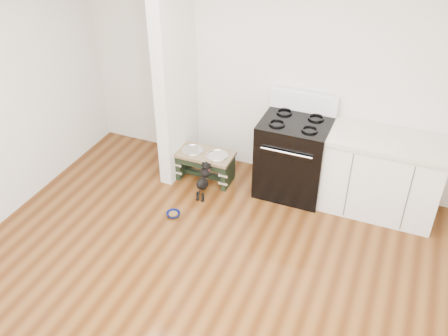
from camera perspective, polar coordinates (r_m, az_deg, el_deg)
ground at (r=4.56m, az=-3.41°, el=-16.80°), size 5.00×5.00×0.00m
room_shell at (r=3.46m, az=-4.30°, el=0.38°), size 5.00×5.00×5.00m
partition_wall at (r=5.72m, az=-5.61°, el=11.46°), size 0.15×0.80×2.70m
oven_range at (r=5.72m, az=7.96°, el=1.42°), size 0.76×0.69×1.14m
cabinet_run at (r=5.65m, az=17.57°, el=-0.79°), size 1.24×0.64×0.91m
dog_feeder at (r=5.97m, az=-2.19°, el=0.83°), size 0.68×0.36×0.39m
puppy at (r=5.72m, az=-2.36°, el=-1.33°), size 0.12×0.35×0.41m
floor_bowl at (r=5.56m, az=-5.81°, el=-5.30°), size 0.16×0.16×0.05m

